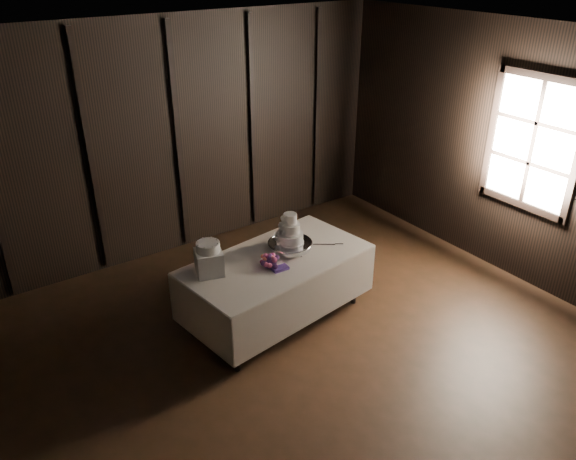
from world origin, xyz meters
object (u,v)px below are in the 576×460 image
(wedding_cake, at_px, (289,232))
(display_table, at_px, (277,286))
(bouquet, at_px, (269,261))
(small_cake, at_px, (208,247))
(box_pedestal, at_px, (209,262))
(cake_stand, at_px, (290,246))

(wedding_cake, bearing_deg, display_table, -157.18)
(bouquet, height_order, small_cake, small_cake)
(display_table, bearing_deg, box_pedestal, 161.20)
(small_cake, bearing_deg, wedding_cake, -5.06)
(bouquet, xyz_separation_m, box_pedestal, (-0.56, 0.23, 0.07))
(display_table, distance_m, small_cake, 0.96)
(display_table, height_order, small_cake, small_cake)
(display_table, bearing_deg, small_cake, 161.20)
(display_table, distance_m, cake_stand, 0.45)
(wedding_cake, relative_size, bouquet, 0.90)
(wedding_cake, xyz_separation_m, small_cake, (-0.91, 0.08, 0.07))
(display_table, bearing_deg, cake_stand, 9.09)
(display_table, xyz_separation_m, cake_stand, (0.23, 0.07, 0.39))
(wedding_cake, bearing_deg, bouquet, -149.35)
(small_cake, bearing_deg, cake_stand, -4.06)
(bouquet, bearing_deg, box_pedestal, 157.95)
(display_table, xyz_separation_m, small_cake, (-0.71, 0.14, 0.64))
(cake_stand, bearing_deg, wedding_cake, -150.26)
(display_table, bearing_deg, wedding_cake, 7.36)
(bouquet, bearing_deg, cake_stand, 23.62)
(display_table, height_order, wedding_cake, wedding_cake)
(display_table, height_order, bouquet, bouquet)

